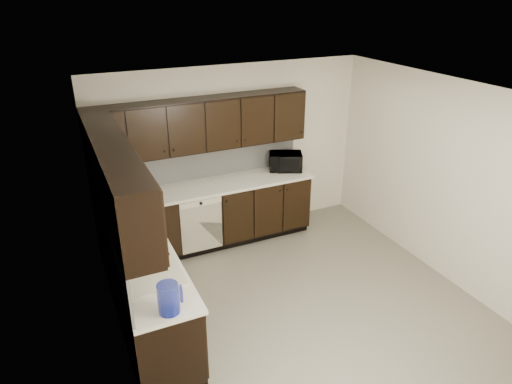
% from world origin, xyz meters
% --- Properties ---
extents(floor, '(4.00, 4.00, 0.00)m').
position_xyz_m(floor, '(0.00, 0.00, 0.00)').
color(floor, gray).
rests_on(floor, ground).
extents(ceiling, '(4.00, 4.00, 0.00)m').
position_xyz_m(ceiling, '(0.00, 0.00, 2.50)').
color(ceiling, white).
rests_on(ceiling, wall_back).
extents(wall_back, '(4.00, 0.02, 2.50)m').
position_xyz_m(wall_back, '(0.00, 2.00, 1.25)').
color(wall_back, beige).
rests_on(wall_back, floor).
extents(wall_left, '(0.02, 4.00, 2.50)m').
position_xyz_m(wall_left, '(-2.00, 0.00, 1.25)').
color(wall_left, beige).
rests_on(wall_left, floor).
extents(wall_right, '(0.02, 4.00, 2.50)m').
position_xyz_m(wall_right, '(2.00, 0.00, 1.25)').
color(wall_right, beige).
rests_on(wall_right, floor).
extents(wall_front, '(4.00, 0.02, 2.50)m').
position_xyz_m(wall_front, '(0.00, -2.00, 1.25)').
color(wall_front, beige).
rests_on(wall_front, floor).
extents(lower_cabinets, '(3.00, 2.80, 0.90)m').
position_xyz_m(lower_cabinets, '(-1.01, 1.11, 0.41)').
color(lower_cabinets, black).
rests_on(lower_cabinets, floor).
extents(countertop, '(3.03, 2.83, 0.04)m').
position_xyz_m(countertop, '(-1.01, 1.11, 0.92)').
color(countertop, white).
rests_on(countertop, lower_cabinets).
extents(backsplash, '(3.00, 2.80, 0.48)m').
position_xyz_m(backsplash, '(-1.22, 1.32, 1.18)').
color(backsplash, '#B3B3AE').
rests_on(backsplash, countertop).
extents(upper_cabinets, '(3.00, 2.80, 0.70)m').
position_xyz_m(upper_cabinets, '(-1.10, 1.20, 1.77)').
color(upper_cabinets, black).
rests_on(upper_cabinets, wall_back).
extents(dishwasher, '(0.58, 0.04, 0.78)m').
position_xyz_m(dishwasher, '(-0.70, 1.41, 0.55)').
color(dishwasher, beige).
rests_on(dishwasher, lower_cabinets).
extents(sink, '(0.54, 0.82, 0.42)m').
position_xyz_m(sink, '(-1.68, -0.01, 0.88)').
color(sink, beige).
rests_on(sink, countertop).
extents(microwave, '(0.57, 0.49, 0.26)m').
position_xyz_m(microwave, '(0.75, 1.75, 1.07)').
color(microwave, black).
rests_on(microwave, countertop).
extents(soap_bottle_a, '(0.11, 0.11, 0.19)m').
position_xyz_m(soap_bottle_a, '(-1.48, 0.66, 1.04)').
color(soap_bottle_a, gray).
rests_on(soap_bottle_a, countertop).
extents(soap_bottle_b, '(0.10, 0.10, 0.24)m').
position_xyz_m(soap_bottle_b, '(-1.79, 0.95, 1.06)').
color(soap_bottle_b, gray).
rests_on(soap_bottle_b, countertop).
extents(toaster_oven, '(0.38, 0.29, 0.24)m').
position_xyz_m(toaster_oven, '(-1.68, 1.67, 1.06)').
color(toaster_oven, '#BDBEC0').
rests_on(toaster_oven, countertop).
extents(storage_bin, '(0.56, 0.46, 0.20)m').
position_xyz_m(storage_bin, '(-1.65, 0.69, 1.04)').
color(storage_bin, white).
rests_on(storage_bin, countertop).
extents(blue_pitcher, '(0.23, 0.23, 0.27)m').
position_xyz_m(blue_pitcher, '(-1.67, -0.70, 1.08)').
color(blue_pitcher, '#101D92').
rests_on(blue_pitcher, countertop).
extents(teal_tumbler, '(0.12, 0.12, 0.21)m').
position_xyz_m(teal_tumbler, '(-1.48, 0.53, 1.04)').
color(teal_tumbler, '#0D8091').
rests_on(teal_tumbler, countertop).
extents(paper_towel_roll, '(0.15, 0.15, 0.27)m').
position_xyz_m(paper_towel_roll, '(-1.63, 0.96, 1.07)').
color(paper_towel_roll, white).
rests_on(paper_towel_roll, countertop).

